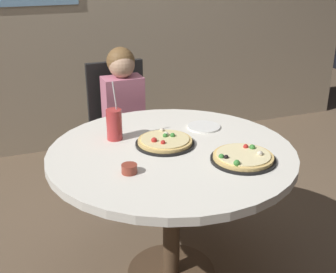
{
  "coord_description": "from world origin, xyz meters",
  "views": [
    {
      "loc": [
        -0.72,
        -1.85,
        1.65
      ],
      "look_at": [
        0.0,
        0.05,
        0.8
      ],
      "focal_mm": 47.7,
      "sensor_mm": 36.0,
      "label": 1
    }
  ],
  "objects": [
    {
      "name": "sauce_bowl",
      "position": [
        -0.26,
        -0.17,
        0.77
      ],
      "size": [
        0.07,
        0.07,
        0.04
      ],
      "primitive_type": "cylinder",
      "color": "brown",
      "rests_on": "dining_table"
    },
    {
      "name": "ground_plane",
      "position": [
        0.0,
        0.0,
        0.0
      ],
      "size": [
        8.0,
        8.0,
        0.0
      ],
      "primitive_type": "plane",
      "color": "brown"
    },
    {
      "name": "plate_small",
      "position": [
        0.27,
        0.21,
        0.76
      ],
      "size": [
        0.18,
        0.18,
        0.01
      ],
      "primitive_type": "cylinder",
      "color": "white",
      "rests_on": "dining_table"
    },
    {
      "name": "pizza_cheese",
      "position": [
        -0.01,
        0.07,
        0.77
      ],
      "size": [
        0.3,
        0.3,
        0.05
      ],
      "color": "black",
      "rests_on": "dining_table"
    },
    {
      "name": "diner_child",
      "position": [
        0.0,
        0.82,
        0.48
      ],
      "size": [
        0.26,
        0.41,
        1.08
      ],
      "color": "#3F4766",
      "rests_on": "ground_plane"
    },
    {
      "name": "pizza_veggie",
      "position": [
        0.26,
        -0.23,
        0.77
      ],
      "size": [
        0.3,
        0.3,
        0.05
      ],
      "color": "black",
      "rests_on": "dining_table"
    },
    {
      "name": "chair_wooden",
      "position": [
        -0.0,
        1.01,
        0.53
      ],
      "size": [
        0.41,
        0.41,
        0.95
      ],
      "color": "black",
      "rests_on": "ground_plane"
    },
    {
      "name": "dining_table",
      "position": [
        0.0,
        0.0,
        0.65
      ],
      "size": [
        1.21,
        1.21,
        0.75
      ],
      "color": "silver",
      "rests_on": "ground_plane"
    },
    {
      "name": "soda_cup",
      "position": [
        -0.23,
        0.23,
        0.83
      ],
      "size": [
        0.08,
        0.08,
        0.31
      ],
      "color": "#B73333",
      "rests_on": "dining_table"
    }
  ]
}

